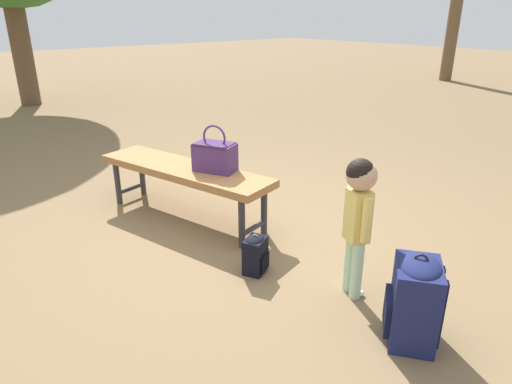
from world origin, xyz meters
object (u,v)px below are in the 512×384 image
(handbag, at_px, (215,155))
(backpack_small, at_px, (255,253))
(child_standing, at_px, (358,207))
(backpack_large, at_px, (415,298))
(park_bench, at_px, (184,173))

(handbag, distance_m, backpack_small, 0.93)
(child_standing, distance_m, backpack_small, 0.78)
(child_standing, height_order, backpack_large, child_standing)
(park_bench, bearing_deg, child_standing, 6.75)
(child_standing, bearing_deg, backpack_small, -152.70)
(child_standing, relative_size, backpack_small, 3.11)
(child_standing, xyz_separation_m, backpack_small, (-0.57, -0.29, -0.44))
(park_bench, xyz_separation_m, child_standing, (1.60, 0.19, 0.18))
(child_standing, distance_m, backpack_large, 0.57)
(backpack_large, bearing_deg, backpack_small, -169.04)
(backpack_large, xyz_separation_m, backpack_small, (-1.04, -0.20, -0.12))
(park_bench, distance_m, backpack_small, 1.07)
(child_standing, height_order, backpack_small, child_standing)
(park_bench, height_order, backpack_large, backpack_large)
(park_bench, bearing_deg, backpack_small, -5.71)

